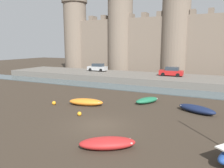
% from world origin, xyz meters
% --- Properties ---
extents(ground_plane, '(160.00, 160.00, 0.00)m').
position_xyz_m(ground_plane, '(0.00, 0.00, 0.00)').
color(ground_plane, '#382D23').
extents(water_channel, '(80.00, 4.50, 0.10)m').
position_xyz_m(water_channel, '(0.00, 16.12, 0.05)').
color(water_channel, '#47565B').
rests_on(water_channel, ground).
extents(quay_road, '(64.14, 10.00, 1.21)m').
position_xyz_m(quay_road, '(0.00, 23.37, 0.61)').
color(quay_road, '#666059').
rests_on(quay_road, ground).
extents(castle, '(58.78, 6.64, 21.52)m').
position_xyz_m(castle, '(-0.00, 34.55, 8.33)').
color(castle, '#7A6B5B').
rests_on(castle, ground).
extents(rowboat_midflat_centre, '(2.65, 3.40, 0.66)m').
position_xyz_m(rowboat_midflat_centre, '(1.59, 8.65, 0.34)').
color(rowboat_midflat_centre, '#1E6B47').
rests_on(rowboat_midflat_centre, ground).
extents(rowboat_near_channel_right, '(4.02, 2.81, 0.74)m').
position_xyz_m(rowboat_near_channel_right, '(7.07, 7.18, 0.39)').
color(rowboat_near_channel_right, '#141E3D').
rests_on(rowboat_near_channel_right, ground).
extents(rowboat_foreground_left, '(4.08, 2.28, 0.76)m').
position_xyz_m(rowboat_foreground_left, '(-4.23, 4.81, 0.39)').
color(rowboat_foreground_left, orange).
rests_on(rowboat_foreground_left, ground).
extents(rowboat_midflat_right, '(3.84, 3.03, 0.73)m').
position_xyz_m(rowboat_midflat_right, '(2.54, -3.40, 0.38)').
color(rowboat_midflat_right, red).
rests_on(rowboat_midflat_right, ground).
extents(mooring_buoy_mid_mud, '(0.43, 0.43, 0.43)m').
position_xyz_m(mooring_buoy_mid_mud, '(-7.58, 3.42, 0.21)').
color(mooring_buoy_mid_mud, orange).
rests_on(mooring_buoy_mid_mud, ground).
extents(mooring_buoy_near_shore, '(0.40, 0.40, 0.40)m').
position_xyz_m(mooring_buoy_near_shore, '(-2.83, 1.39, 0.20)').
color(mooring_buoy_near_shore, orange).
rests_on(mooring_buoy_near_shore, ground).
extents(car_quay_west, '(4.12, 1.91, 1.62)m').
position_xyz_m(car_quay_west, '(-14.11, 25.11, 1.99)').
color(car_quay_west, '#B2B5B7').
rests_on(car_quay_west, quay_road).
extents(car_quay_east, '(4.12, 1.91, 1.62)m').
position_xyz_m(car_quay_east, '(1.44, 24.12, 1.99)').
color(car_quay_east, red).
rests_on(car_quay_east, quay_road).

